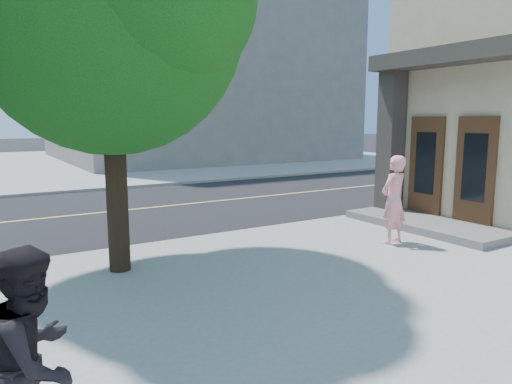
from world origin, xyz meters
TOP-DOWN VIEW (x-y plane):
  - sidewalk_ne at (13.50, 21.50)m, footprint 29.00×25.00m
  - filler_ne at (14.00, 22.00)m, footprint 18.00×16.00m
  - man_on_phone at (7.38, -2.76)m, footprint 0.74×0.54m
  - pedestrian at (0.05, -6.00)m, footprint 1.01×1.06m

SIDE VIEW (x-z plane):
  - sidewalk_ne at x=13.50m, z-range 0.00..0.12m
  - pedestrian at x=0.05m, z-range 0.12..1.85m
  - man_on_phone at x=7.38m, z-range 0.12..2.00m
  - filler_ne at x=14.00m, z-range 0.12..14.12m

